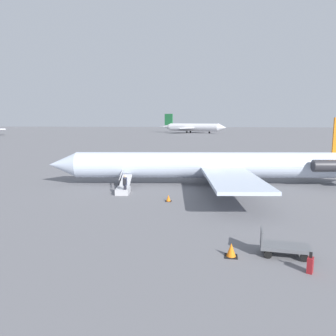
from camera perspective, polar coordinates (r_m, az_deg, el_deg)
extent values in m
plane|color=slate|center=(32.37, 6.81, -2.84)|extent=(600.00, 600.00, 0.00)
cylinder|color=silver|center=(32.06, 6.87, 0.53)|extent=(25.60, 6.13, 2.48)
cone|color=silver|center=(33.60, -17.82, 0.54)|extent=(3.05, 2.80, 2.43)
cube|color=silver|center=(25.83, 11.26, -1.84)|extent=(5.47, 11.18, 0.25)
cube|color=silver|center=(38.74, 7.69, 1.56)|extent=(5.47, 11.18, 0.25)
cylinder|color=#2D2D33|center=(33.41, 26.27, 0.37)|extent=(3.10, 1.53, 1.11)
cylinder|color=#2D2D33|center=(36.56, 23.93, 1.12)|extent=(3.10, 1.53, 1.11)
cylinder|color=black|center=(32.48, -7.89, -2.27)|extent=(0.63, 0.24, 0.61)
cylinder|color=#2D2D33|center=(32.41, -7.90, -1.57)|extent=(0.11, 0.11, 0.19)
cylinder|color=black|center=(31.61, 11.65, -2.65)|extent=(0.63, 0.24, 0.61)
cylinder|color=#2D2D33|center=(31.54, 11.67, -1.93)|extent=(0.11, 0.11, 0.19)
cylinder|color=black|center=(33.77, 10.93, -1.94)|extent=(0.63, 0.24, 0.61)
cylinder|color=#2D2D33|center=(33.70, 10.95, -1.27)|extent=(0.11, 0.11, 0.19)
cylinder|color=silver|center=(169.77, 4.46, 7.09)|extent=(27.43, 17.37, 3.79)
cone|color=silver|center=(161.22, 9.46, 6.95)|extent=(5.45, 5.27, 3.72)
cone|color=silver|center=(179.69, -0.13, 7.18)|extent=(6.11, 5.63, 3.72)
cube|color=#1E6B38|center=(179.06, 0.12, 8.45)|extent=(4.80, 2.82, 6.07)
cube|color=silver|center=(179.41, -0.02, 7.30)|extent=(7.10, 10.40, 0.19)
cube|color=silver|center=(177.31, 5.49, 7.03)|extent=(11.22, 13.67, 0.38)
cube|color=silver|center=(163.96, 2.48, 6.97)|extent=(11.22, 13.67, 0.38)
cylinder|color=black|center=(164.82, 7.22, 6.16)|extent=(0.94, 0.66, 0.94)
cylinder|color=#4C4C51|center=(164.80, 7.23, 6.38)|extent=(0.17, 0.17, 0.29)
cylinder|color=black|center=(172.87, 3.95, 6.30)|extent=(0.94, 0.66, 0.94)
cylinder|color=#4C4C51|center=(172.85, 3.95, 6.50)|extent=(0.17, 0.17, 0.29)
cylinder|color=black|center=(170.04, 3.30, 6.27)|extent=(0.94, 0.66, 0.94)
cylinder|color=#4C4C51|center=(170.02, 3.30, 6.48)|extent=(0.17, 0.17, 0.29)
cube|color=#B2B2B7|center=(28.34, -7.86, -3.93)|extent=(1.35, 1.94, 0.50)
cube|color=#B2B2B7|center=(30.17, -7.32, -2.10)|extent=(1.21, 2.34, 0.73)
cube|color=#B2B2B7|center=(30.15, -8.18, -1.16)|extent=(0.38, 2.20, 0.67)
cube|color=#23232D|center=(27.59, -7.47, -3.88)|extent=(0.24, 0.31, 0.85)
cylinder|color=#33384C|center=(27.44, -7.50, -2.35)|extent=(0.36, 0.36, 0.65)
sphere|color=beige|center=(27.36, -7.52, -1.43)|extent=(0.24, 0.24, 0.24)
cube|color=black|center=(27.17, -7.58, -2.39)|extent=(0.30, 0.22, 0.44)
cube|color=#595B60|center=(16.35, 19.72, -12.81)|extent=(2.28, 1.28, 0.16)
cube|color=#595B60|center=(16.12, 16.02, -11.32)|extent=(0.17, 1.10, 0.70)
cylinder|color=black|center=(15.97, 17.01, -14.20)|extent=(0.37, 0.15, 0.36)
cylinder|color=black|center=(16.78, 16.84, -13.07)|extent=(0.37, 0.15, 0.36)
cylinder|color=black|center=(16.14, 22.65, -14.23)|extent=(0.37, 0.15, 0.36)
cylinder|color=black|center=(16.95, 22.18, -13.11)|extent=(0.37, 0.15, 0.36)
cube|color=maroon|center=(15.13, 23.52, -15.26)|extent=(0.34, 0.42, 0.64)
cube|color=black|center=(14.96, 23.62, -13.71)|extent=(0.13, 0.08, 0.24)
cube|color=black|center=(25.43, 0.08, -5.80)|extent=(0.47, 0.47, 0.03)
cone|color=orange|center=(25.38, 0.08, -5.26)|extent=(0.36, 0.36, 0.52)
cube|color=black|center=(15.81, 10.92, -14.86)|extent=(0.59, 0.59, 0.03)
cone|color=orange|center=(15.69, 10.95, -13.83)|extent=(0.45, 0.45, 0.64)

